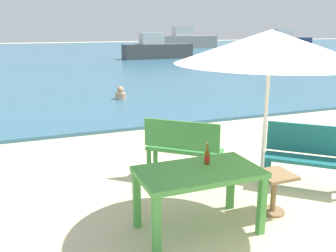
% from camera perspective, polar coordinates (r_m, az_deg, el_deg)
% --- Properties ---
extents(ground_plane, '(120.00, 120.00, 0.00)m').
position_cam_1_polar(ground_plane, '(4.85, 20.97, -14.78)').
color(ground_plane, beige).
extents(sea_water, '(120.00, 50.00, 0.08)m').
position_cam_1_polar(sea_water, '(33.23, -16.77, 10.34)').
color(sea_water, '#386B84').
rests_on(sea_water, ground_plane).
extents(picnic_table_green, '(1.40, 0.80, 0.76)m').
position_cam_1_polar(picnic_table_green, '(4.30, 4.72, -8.05)').
color(picnic_table_green, '#4C9E47').
rests_on(picnic_table_green, ground_plane).
extents(beer_bottle_amber, '(0.07, 0.07, 0.26)m').
position_cam_1_polar(beer_bottle_amber, '(4.41, 6.01, -4.66)').
color(beer_bottle_amber, brown).
rests_on(beer_bottle_amber, picnic_table_green).
extents(patio_umbrella, '(2.10, 2.10, 2.30)m').
position_cam_1_polar(patio_umbrella, '(4.25, 15.42, 11.60)').
color(patio_umbrella, silver).
rests_on(patio_umbrella, ground_plane).
extents(side_table_wood, '(0.44, 0.44, 0.54)m').
position_cam_1_polar(side_table_wood, '(4.98, 15.94, -9.00)').
color(side_table_wood, olive).
rests_on(side_table_wood, ground_plane).
extents(bench_teal_center, '(1.12, 1.08, 0.95)m').
position_cam_1_polar(bench_teal_center, '(5.83, 20.60, -3.88)').
color(bench_teal_center, '#196066').
rests_on(bench_teal_center, ground_plane).
extents(bench_green_left, '(1.14, 1.06, 0.95)m').
position_cam_1_polar(bench_green_left, '(5.82, 2.30, -2.95)').
color(bench_green_left, '#3D8C42').
rests_on(bench_green_left, ground_plane).
extents(swimmer_person, '(0.34, 0.34, 0.41)m').
position_cam_1_polar(swimmer_person, '(12.11, -7.29, 4.87)').
color(swimmer_person, tan).
rests_on(swimmer_person, sea_water).
extents(boat_sailboat, '(6.50, 1.77, 2.36)m').
position_cam_1_polar(boat_sailboat, '(42.11, 2.88, 12.98)').
color(boat_sailboat, gray).
rests_on(boat_sailboat, sea_water).
extents(boat_barge, '(5.76, 1.57, 2.09)m').
position_cam_1_polar(boat_barge, '(42.19, 17.46, 12.21)').
color(boat_barge, navy).
rests_on(boat_barge, sea_water).
extents(boat_cargo_ship, '(5.11, 1.39, 1.86)m').
position_cam_1_polar(boat_cargo_ship, '(27.94, -1.74, 11.66)').
color(boat_cargo_ship, '#4C4C4C').
rests_on(boat_cargo_ship, sea_water).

